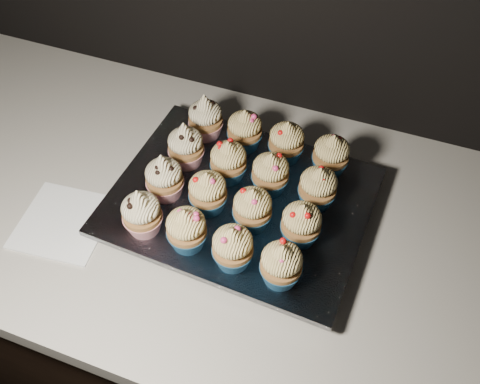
# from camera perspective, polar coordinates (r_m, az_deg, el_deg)

# --- Properties ---
(cabinet) EXTENTS (2.40, 0.60, 0.86)m
(cabinet) POSITION_cam_1_polar(r_m,az_deg,el_deg) (1.37, -8.33, -11.87)
(cabinet) COLOR black
(cabinet) RESTS_ON ground
(worktop) EXTENTS (2.44, 0.64, 0.04)m
(worktop) POSITION_cam_1_polar(r_m,az_deg,el_deg) (1.00, -11.22, 0.27)
(worktop) COLOR beige
(worktop) RESTS_ON cabinet
(napkin) EXTENTS (0.16, 0.16, 0.00)m
(napkin) POSITION_cam_1_polar(r_m,az_deg,el_deg) (0.95, -18.27, -3.09)
(napkin) COLOR white
(napkin) RESTS_ON worktop
(baking_tray) EXTENTS (0.40, 0.31, 0.02)m
(baking_tray) POSITION_cam_1_polar(r_m,az_deg,el_deg) (0.91, 0.00, -1.56)
(baking_tray) COLOR black
(baking_tray) RESTS_ON worktop
(foil_lining) EXTENTS (0.44, 0.35, 0.01)m
(foil_lining) POSITION_cam_1_polar(r_m,az_deg,el_deg) (0.90, 0.00, -0.89)
(foil_lining) COLOR silver
(foil_lining) RESTS_ON baking_tray
(cupcake_0) EXTENTS (0.06, 0.06, 0.10)m
(cupcake_0) POSITION_cam_1_polar(r_m,az_deg,el_deg) (0.84, -10.45, -2.20)
(cupcake_0) COLOR #A9172B
(cupcake_0) RESTS_ON foil_lining
(cupcake_1) EXTENTS (0.06, 0.06, 0.08)m
(cupcake_1) POSITION_cam_1_polar(r_m,az_deg,el_deg) (0.81, -5.73, -3.95)
(cupcake_1) COLOR navy
(cupcake_1) RESTS_ON foil_lining
(cupcake_2) EXTENTS (0.06, 0.06, 0.08)m
(cupcake_2) POSITION_cam_1_polar(r_m,az_deg,el_deg) (0.79, -0.78, -5.90)
(cupcake_2) COLOR navy
(cupcake_2) RESTS_ON foil_lining
(cupcake_3) EXTENTS (0.06, 0.06, 0.08)m
(cupcake_3) POSITION_cam_1_polar(r_m,az_deg,el_deg) (0.78, 4.43, -7.69)
(cupcake_3) COLOR navy
(cupcake_3) RESTS_ON foil_lining
(cupcake_4) EXTENTS (0.06, 0.06, 0.10)m
(cupcake_4) POSITION_cam_1_polar(r_m,az_deg,el_deg) (0.88, -8.08, 1.53)
(cupcake_4) COLOR #A9172B
(cupcake_4) RESTS_ON foil_lining
(cupcake_5) EXTENTS (0.06, 0.06, 0.08)m
(cupcake_5) POSITION_cam_1_polar(r_m,az_deg,el_deg) (0.86, -3.46, 0.01)
(cupcake_5) COLOR navy
(cupcake_5) RESTS_ON foil_lining
(cupcake_6) EXTENTS (0.06, 0.06, 0.08)m
(cupcake_6) POSITION_cam_1_polar(r_m,az_deg,el_deg) (0.83, 1.33, -1.77)
(cupcake_6) COLOR navy
(cupcake_6) RESTS_ON foil_lining
(cupcake_7) EXTENTS (0.06, 0.06, 0.08)m
(cupcake_7) POSITION_cam_1_polar(r_m,az_deg,el_deg) (0.82, 6.55, -3.36)
(cupcake_7) COLOR navy
(cupcake_7) RESTS_ON foil_lining
(cupcake_8) EXTENTS (0.06, 0.06, 0.10)m
(cupcake_8) POSITION_cam_1_polar(r_m,az_deg,el_deg) (0.92, -5.81, 4.91)
(cupcake_8) COLOR #A9172B
(cupcake_8) RESTS_ON foil_lining
(cupcake_9) EXTENTS (0.06, 0.06, 0.08)m
(cupcake_9) POSITION_cam_1_polar(r_m,az_deg,el_deg) (0.90, -1.24, 3.31)
(cupcake_9) COLOR navy
(cupcake_9) RESTS_ON foil_lining
(cupcake_10) EXTENTS (0.06, 0.06, 0.08)m
(cupcake_10) POSITION_cam_1_polar(r_m,az_deg,el_deg) (0.88, 3.26, 2.02)
(cupcake_10) COLOR navy
(cupcake_10) RESTS_ON foil_lining
(cupcake_11) EXTENTS (0.06, 0.06, 0.08)m
(cupcake_11) POSITION_cam_1_polar(r_m,az_deg,el_deg) (0.87, 8.29, 0.49)
(cupcake_11) COLOR navy
(cupcake_11) RESTS_ON foil_lining
(cupcake_12) EXTENTS (0.06, 0.06, 0.10)m
(cupcake_12) POSITION_cam_1_polar(r_m,az_deg,el_deg) (0.97, -3.70, 7.89)
(cupcake_12) COLOR #A9172B
(cupcake_12) RESTS_ON foil_lining
(cupcake_13) EXTENTS (0.06, 0.06, 0.08)m
(cupcake_13) POSITION_cam_1_polar(r_m,az_deg,el_deg) (0.95, 0.51, 6.63)
(cupcake_13) COLOR navy
(cupcake_13) RESTS_ON foil_lining
(cupcake_14) EXTENTS (0.06, 0.06, 0.08)m
(cupcake_14) POSITION_cam_1_polar(r_m,az_deg,el_deg) (0.93, 4.97, 5.37)
(cupcake_14) COLOR navy
(cupcake_14) RESTS_ON foil_lining
(cupcake_15) EXTENTS (0.06, 0.06, 0.08)m
(cupcake_15) POSITION_cam_1_polar(r_m,az_deg,el_deg) (0.92, 9.68, 3.92)
(cupcake_15) COLOR navy
(cupcake_15) RESTS_ON foil_lining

